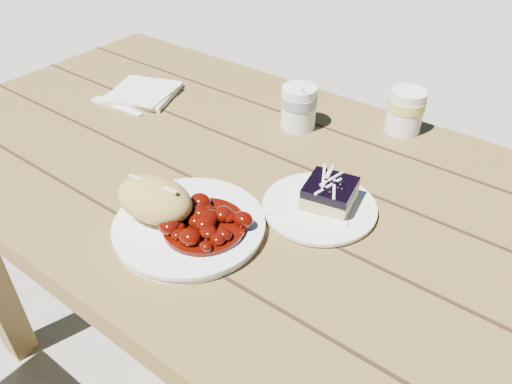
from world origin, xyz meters
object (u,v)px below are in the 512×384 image
Objects in this scene: main_plate at (190,226)px; blueberry_cake at (330,193)px; second_cup at (405,111)px; picnic_table at (349,285)px; bread_roll at (155,199)px; dessert_plate at (319,208)px; coffee_cup at (299,107)px.

blueberry_cake is at bearing 50.85° from main_plate.
blueberry_cake is 0.33m from second_cup.
bread_roll reaches higher than picnic_table.
blueberry_cake is (-0.06, -0.00, 0.19)m from picnic_table.
dessert_plate is (-0.07, -0.02, 0.17)m from picnic_table.
coffee_cup is at bearing 96.71° from main_plate.
blueberry_cake is (0.21, 0.21, -0.02)m from bread_roll.
coffee_cup reaches higher than blueberry_cake.
dessert_plate is at bearing -90.03° from second_cup.
picnic_table is 0.40m from coffee_cup.
dessert_plate is 2.06× the size of second_cup.
blueberry_cake is at bearing 56.31° from dessert_plate.
picnic_table is 0.41m from bread_roll.
blueberry_cake is 0.29m from coffee_cup.
bread_roll is at bearing -142.12° from picnic_table.
main_plate reaches higher than dessert_plate.
bread_roll is at bearing -135.63° from dessert_plate.
second_cup is (-0.07, 0.33, 0.21)m from picnic_table.
picnic_table is 0.34m from main_plate.
main_plate is at bearing -83.29° from coffee_cup.
bread_roll reaches higher than dessert_plate.
picnic_table is 20.71× the size of blueberry_cake.
coffee_cup is (-0.19, 0.22, 0.04)m from dessert_plate.
blueberry_cake is at bearing -45.91° from coffee_cup.
main_plate is at bearing -138.56° from picnic_table.
bread_roll is 1.43× the size of blueberry_cake.
dessert_plate is 0.03m from blueberry_cake.
main_plate is 2.62× the size of second_cup.
dessert_plate is at bearing -135.30° from blueberry_cake.
main_plate is 1.80× the size of bread_roll.
main_plate is at bearing -129.58° from dessert_plate.
coffee_cup reaches higher than main_plate.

